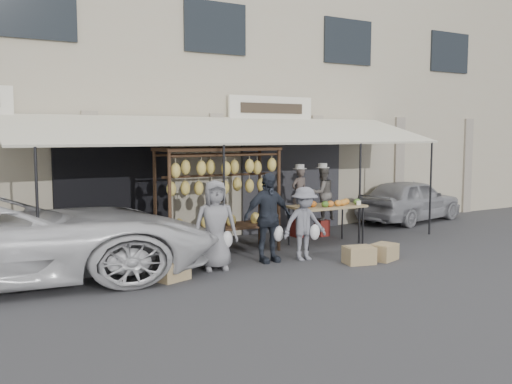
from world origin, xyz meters
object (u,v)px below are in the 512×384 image
(vendor_right, at_px, (322,193))
(customer_right, at_px, (304,224))
(vendor_left, at_px, (299,193))
(produce_table, at_px, (328,207))
(customer_left, at_px, (215,225))
(crate_far, at_px, (172,271))
(banana_rack, at_px, (219,179))
(sedan, at_px, (410,200))
(customer_mid, at_px, (268,217))
(crate_near_b, at_px, (384,252))
(crate_near_a, at_px, (359,255))

(vendor_right, distance_m, customer_right, 2.82)
(vendor_left, xyz_separation_m, vendor_right, (0.54, -0.20, -0.02))
(vendor_left, bearing_deg, produce_table, 83.23)
(customer_left, bearing_deg, vendor_right, 39.98)
(crate_far, bearing_deg, customer_right, 2.60)
(banana_rack, height_order, sedan, banana_rack)
(vendor_right, distance_m, sedan, 3.68)
(produce_table, bearing_deg, customer_left, -165.84)
(sedan, bearing_deg, customer_mid, 99.00)
(banana_rack, bearing_deg, sedan, 10.03)
(produce_table, xyz_separation_m, crate_near_b, (-0.01, -1.83, -0.72))
(customer_right, relative_size, crate_near_b, 2.72)
(customer_mid, relative_size, crate_near_b, 3.26)
(produce_table, height_order, customer_mid, customer_mid)
(banana_rack, xyz_separation_m, crate_near_a, (1.90, -2.21, -1.40))
(produce_table, xyz_separation_m, customer_left, (-3.25, -0.82, -0.04))
(banana_rack, height_order, produce_table, banana_rack)
(produce_table, xyz_separation_m, crate_near_a, (-0.65, -1.83, -0.71))
(vendor_left, bearing_deg, crate_near_a, 72.49)
(customer_left, bearing_deg, customer_right, 8.81)
(customer_mid, height_order, crate_near_b, customer_mid)
(produce_table, height_order, crate_far, produce_table)
(produce_table, relative_size, sedan, 0.47)
(customer_right, bearing_deg, crate_near_a, -43.97)
(produce_table, relative_size, crate_far, 3.11)
(vendor_left, bearing_deg, sedan, -179.24)
(customer_left, height_order, customer_mid, customer_mid)
(crate_far, bearing_deg, crate_near_b, -9.17)
(vendor_left, bearing_deg, customer_mid, 38.13)
(vendor_left, bearing_deg, banana_rack, 12.63)
(produce_table, xyz_separation_m, crate_far, (-4.26, -1.15, -0.71))
(banana_rack, xyz_separation_m, customer_mid, (0.46, -1.17, -0.69))
(crate_near_b, distance_m, sedan, 5.43)
(vendor_left, xyz_separation_m, crate_near_a, (-0.69, -3.02, -0.92))
(vendor_right, relative_size, crate_far, 2.42)
(produce_table, distance_m, sedan, 4.48)
(customer_mid, bearing_deg, produce_table, 21.98)
(customer_left, xyz_separation_m, customer_mid, (1.16, 0.04, 0.05))
(vendor_left, height_order, sedan, vendor_left)
(vendor_right, height_order, customer_right, vendor_right)
(banana_rack, xyz_separation_m, crate_far, (-1.71, -1.53, -1.40))
(crate_near_b, height_order, crate_far, crate_far)
(produce_table, bearing_deg, vendor_right, 59.23)
(produce_table, bearing_deg, vendor_left, 87.82)
(banana_rack, distance_m, crate_near_b, 3.65)
(vendor_left, distance_m, crate_near_a, 3.23)
(crate_near_b, relative_size, crate_far, 0.99)
(customer_left, xyz_separation_m, customer_right, (1.88, -0.20, -0.10))
(customer_mid, distance_m, crate_far, 2.32)
(produce_table, height_order, vendor_right, vendor_right)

